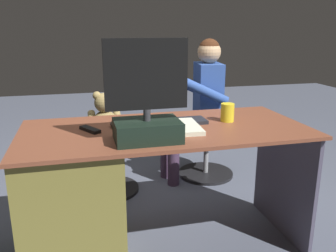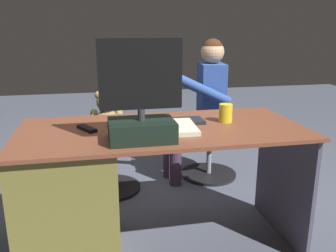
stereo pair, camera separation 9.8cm
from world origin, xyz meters
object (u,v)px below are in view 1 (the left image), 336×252
(keyboard, at_px, (171,122))
(cup, at_px, (227,112))
(computer_mouse, at_px, (115,124))
(visitor_chair, at_px, (206,146))
(monitor, at_px, (147,112))
(office_chair_teddy, at_px, (107,159))
(teddy_bear, at_px, (105,117))
(desk, at_px, (90,194))
(person, at_px, (200,98))
(tv_remote, at_px, (90,129))

(keyboard, relative_size, cup, 3.89)
(computer_mouse, bearing_deg, visitor_chair, -135.02)
(monitor, xyz_separation_m, keyboard, (-0.19, -0.27, -0.13))
(cup, relative_size, office_chair_teddy, 0.22)
(keyboard, distance_m, teddy_bear, 0.87)
(keyboard, distance_m, visitor_chair, 1.16)
(desk, bearing_deg, monitor, 146.68)
(office_chair_teddy, bearing_deg, computer_mouse, 90.36)
(monitor, xyz_separation_m, teddy_bear, (0.13, -1.06, -0.27))
(visitor_chair, distance_m, person, 0.45)
(desk, xyz_separation_m, computer_mouse, (-0.16, -0.09, 0.38))
(office_chair_teddy, height_order, teddy_bear, teddy_bear)
(computer_mouse, height_order, teddy_bear, teddy_bear)
(computer_mouse, xyz_separation_m, visitor_chair, (-0.88, -0.88, -0.50))
(monitor, relative_size, teddy_bear, 1.38)
(visitor_chair, bearing_deg, keyboard, 57.81)
(keyboard, height_order, person, person)
(office_chair_teddy, bearing_deg, tv_remote, 80.43)
(computer_mouse, xyz_separation_m, person, (-0.81, -0.87, -0.06))
(monitor, xyz_separation_m, computer_mouse, (0.13, -0.28, -0.12))
(cup, relative_size, teddy_bear, 0.30)
(monitor, relative_size, visitor_chair, 1.01)
(keyboard, height_order, teddy_bear, teddy_bear)
(teddy_bear, bearing_deg, office_chair_teddy, 90.00)
(teddy_bear, bearing_deg, monitor, 97.22)
(desk, relative_size, person, 1.32)
(cup, bearing_deg, visitor_chair, -103.34)
(person, bearing_deg, desk, 44.67)
(office_chair_teddy, distance_m, visitor_chair, 0.89)
(teddy_bear, distance_m, person, 0.82)
(computer_mouse, distance_m, tv_remote, 0.15)
(monitor, bearing_deg, desk, -33.32)
(tv_remote, bearing_deg, teddy_bear, -129.80)
(computer_mouse, xyz_separation_m, teddy_bear, (0.00, -0.78, -0.15))
(tv_remote, bearing_deg, cup, 150.45)
(keyboard, xyz_separation_m, tv_remote, (0.47, 0.04, -0.00))
(desk, height_order, teddy_bear, teddy_bear)
(desk, distance_m, keyboard, 0.62)
(cup, bearing_deg, monitor, 24.50)
(computer_mouse, bearing_deg, keyboard, 178.61)
(desk, xyz_separation_m, tv_remote, (-0.02, -0.04, 0.37))
(computer_mouse, relative_size, teddy_bear, 0.27)
(monitor, distance_m, office_chair_teddy, 1.23)
(teddy_bear, height_order, person, person)
(monitor, bearing_deg, computer_mouse, -65.19)
(tv_remote, bearing_deg, person, -166.21)
(computer_mouse, xyz_separation_m, office_chair_teddy, (0.00, -0.77, -0.50))
(monitor, bearing_deg, visitor_chair, -122.91)
(desk, xyz_separation_m, person, (-0.97, -0.96, 0.32))
(teddy_bear, xyz_separation_m, visitor_chair, (-0.89, -0.10, -0.35))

